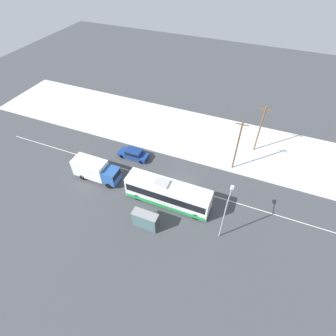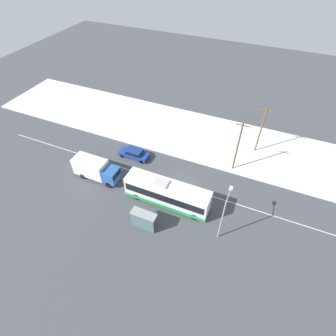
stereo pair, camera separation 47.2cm
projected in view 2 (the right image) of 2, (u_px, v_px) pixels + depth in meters
The scene contains 11 objects.
ground_plane at pixel (180, 186), 36.58m from camera, with size 120.00×120.00×0.00m, color #424449.
snow_lot at pixel (206, 138), 44.42m from camera, with size 80.00×13.23×0.12m.
lane_marking_center at pixel (180, 186), 36.58m from camera, with size 60.00×0.12×0.00m.
city_bus at pixel (167, 194), 33.37m from camera, with size 11.05×2.57×3.55m.
box_truck at pixel (96, 169), 36.71m from camera, with size 6.67×2.30×3.02m.
sedan_car at pixel (134, 153), 40.39m from camera, with size 4.65×1.80×1.47m.
pedestrian_at_stop at pixel (148, 215), 31.88m from camera, with size 0.59×0.26×1.65m.
bus_shelter at pixel (143, 219), 30.64m from camera, with size 3.12×1.20×2.40m.
streetlamp at pixel (224, 212), 28.31m from camera, with size 0.36×2.56×6.53m.
utility_pole_roadside at pixel (238, 146), 36.05m from camera, with size 1.80×0.24×8.31m.
utility_pole_snowlot at pixel (261, 130), 39.11m from camera, with size 1.80×0.24×7.97m.
Camera 2 is at (8.10, -23.09, 27.37)m, focal length 28.00 mm.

